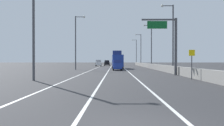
% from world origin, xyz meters
% --- Properties ---
extents(ground_plane, '(320.00, 320.00, 0.00)m').
position_xyz_m(ground_plane, '(0.00, 64.00, 0.00)').
color(ground_plane, '#2D2D30').
extents(lane_stripe_left, '(0.16, 130.00, 0.00)m').
position_xyz_m(lane_stripe_left, '(-5.50, 55.00, 0.00)').
color(lane_stripe_left, silver).
rests_on(lane_stripe_left, ground_plane).
extents(lane_stripe_center, '(0.16, 130.00, 0.00)m').
position_xyz_m(lane_stripe_center, '(-2.00, 55.00, 0.00)').
color(lane_stripe_center, silver).
rests_on(lane_stripe_center, ground_plane).
extents(lane_stripe_right, '(0.16, 130.00, 0.00)m').
position_xyz_m(lane_stripe_right, '(1.50, 55.00, 0.00)').
color(lane_stripe_right, silver).
rests_on(lane_stripe_right, ground_plane).
extents(jersey_barrier_right, '(0.60, 120.00, 1.10)m').
position_xyz_m(jersey_barrier_right, '(7.83, 40.00, 0.55)').
color(jersey_barrier_right, gray).
rests_on(jersey_barrier_right, ground_plane).
extents(overhead_sign_gantry, '(4.68, 0.36, 7.50)m').
position_xyz_m(overhead_sign_gantry, '(6.49, 26.89, 4.73)').
color(overhead_sign_gantry, '#47474C').
rests_on(overhead_sign_gantry, ground_plane).
extents(speed_advisory_sign, '(0.60, 0.11, 3.00)m').
position_xyz_m(speed_advisory_sign, '(6.93, 18.71, 1.76)').
color(speed_advisory_sign, '#4C4C51').
rests_on(speed_advisory_sign, ground_plane).
extents(lamp_post_right_second, '(2.14, 0.44, 11.17)m').
position_xyz_m(lamp_post_right_second, '(8.58, 35.73, 6.35)').
color(lamp_post_right_second, '#4C4C51').
rests_on(lamp_post_right_second, ground_plane).
extents(lamp_post_right_third, '(2.14, 0.44, 11.17)m').
position_xyz_m(lamp_post_right_third, '(8.39, 60.02, 6.35)').
color(lamp_post_right_third, '#4C4C51').
rests_on(lamp_post_right_third, ground_plane).
extents(lamp_post_right_fourth, '(2.14, 0.44, 11.17)m').
position_xyz_m(lamp_post_right_fourth, '(8.08, 84.32, 6.35)').
color(lamp_post_right_fourth, '#4C4C51').
rests_on(lamp_post_right_fourth, ground_plane).
extents(lamp_post_right_fifth, '(2.14, 0.44, 11.17)m').
position_xyz_m(lamp_post_right_fifth, '(8.46, 108.61, 6.35)').
color(lamp_post_right_fifth, '#4C4C51').
rests_on(lamp_post_right_fifth, ground_plane).
extents(lamp_post_left_near, '(2.14, 0.44, 11.17)m').
position_xyz_m(lamp_post_left_near, '(-8.36, 17.44, 6.35)').
color(lamp_post_left_near, '#4C4C51').
rests_on(lamp_post_left_near, ground_plane).
extents(lamp_post_left_mid, '(2.14, 0.44, 11.17)m').
position_xyz_m(lamp_post_left_mid, '(-8.74, 46.59, 6.35)').
color(lamp_post_left_mid, '#4C4C51').
rests_on(lamp_post_left_mid, ground_plane).
extents(car_red_0, '(1.78, 4.37, 2.02)m').
position_xyz_m(car_red_0, '(-0.64, 85.29, 1.00)').
color(car_red_0, red).
rests_on(car_red_0, ground_plane).
extents(car_white_1, '(1.92, 4.38, 2.07)m').
position_xyz_m(car_white_1, '(-6.25, 78.63, 1.03)').
color(car_white_1, white).
rests_on(car_white_1, ground_plane).
extents(car_black_2, '(1.91, 4.72, 1.96)m').
position_xyz_m(car_black_2, '(-3.67, 85.93, 0.98)').
color(car_black_2, black).
rests_on(car_black_2, ground_plane).
extents(car_blue_3, '(1.86, 4.52, 2.02)m').
position_xyz_m(car_blue_3, '(-0.33, 42.88, 1.00)').
color(car_blue_3, '#1E389E').
rests_on(car_blue_3, ground_plane).
extents(box_truck, '(2.72, 9.80, 4.28)m').
position_xyz_m(box_truck, '(-0.24, 54.04, 1.96)').
color(box_truck, navy).
rests_on(box_truck, ground_plane).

